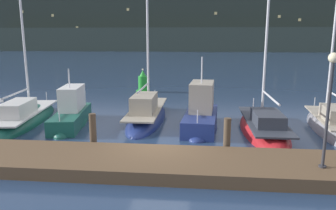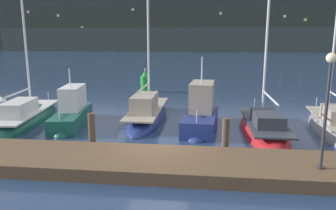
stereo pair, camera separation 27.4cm
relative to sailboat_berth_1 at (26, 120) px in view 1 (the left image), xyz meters
The scene contains 13 objects.
ground_plane 8.90m from the sailboat_berth_1, 27.81° to the right, with size 400.00×400.00×0.00m, color navy.
dock 9.69m from the sailboat_berth_1, 35.70° to the right, with size 26.07×2.80×0.45m, color brown.
mooring_pile_1 6.56m from the sailboat_berth_1, 37.83° to the right, with size 0.28×0.28×1.57m, color #4C3D2D.
mooring_pile_2 11.33m from the sailboat_berth_1, 20.73° to the right, with size 0.28×0.28×1.52m, color #4C3D2D.
sailboat_berth_1 is the anchor object (origin of this frame).
motorboat_berth_2 2.71m from the sailboat_berth_1, ahead, with size 2.20×5.21×3.58m.
sailboat_berth_3 6.62m from the sailboat_berth_1, ahead, with size 1.96×7.36×10.92m.
motorboat_berth_4 9.56m from the sailboat_berth_1, ahead, with size 2.04×5.03×4.13m.
sailboat_berth_5 12.65m from the sailboat_berth_1, ahead, with size 2.13×7.03×9.79m.
sailboat_berth_6 15.92m from the sailboat_berth_1, ahead, with size 1.97×6.39×8.51m.
channel_buoy 11.54m from the sailboat_berth_1, 66.19° to the left, with size 1.17×1.17×1.98m.
dock_lamppost 15.06m from the sailboat_berth_1, 23.97° to the right, with size 0.32×0.32×3.71m.
hillside_backdrop 98.08m from the sailboat_berth_1, 84.79° to the left, with size 240.00×23.00×19.99m.
Camera 1 is at (1.64, -12.35, 4.64)m, focal length 35.00 mm.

